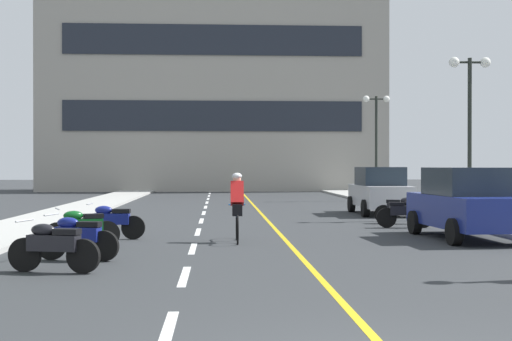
{
  "coord_description": "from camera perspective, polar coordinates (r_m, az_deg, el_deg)",
  "views": [
    {
      "loc": [
        -1.43,
        -5.88,
        1.85
      ],
      "look_at": [
        -0.29,
        15.37,
        1.72
      ],
      "focal_mm": 49.45,
      "sensor_mm": 36.0,
      "label": 1
    }
  ],
  "objects": [
    {
      "name": "lane_dash_11",
      "position": [
        51.92,
        -3.71,
        -1.69
      ],
      "size": [
        0.14,
        2.2,
        0.01
      ],
      "primitive_type": "cube",
      "color": "silver",
      "rests_on": "ground"
    },
    {
      "name": "centre_line_yellow",
      "position": [
        29.99,
        0.14,
        -3.19
      ],
      "size": [
        0.12,
        66.0,
        0.01
      ],
      "primitive_type": "cube",
      "color": "gold",
      "rests_on": "ground"
    },
    {
      "name": "street_lamp_mid",
      "position": [
        25.55,
        16.9,
        5.4
      ],
      "size": [
        1.46,
        0.36,
        5.51
      ],
      "color": "black",
      "rests_on": "curb_right"
    },
    {
      "name": "ground_plane",
      "position": [
        26.99,
        -0.03,
        -3.59
      ],
      "size": [
        140.0,
        140.0,
        0.0
      ],
      "primitive_type": "plane",
      "color": "#2D3033"
    },
    {
      "name": "lane_dash_0",
      "position": [
        8.12,
        -7.19,
        -12.83
      ],
      "size": [
        0.14,
        2.2,
        0.01
      ],
      "primitive_type": "cube",
      "color": "silver",
      "rests_on": "ground"
    },
    {
      "name": "lane_dash_2",
      "position": [
        16.0,
        -5.12,
        -6.29
      ],
      "size": [
        0.14,
        2.2,
        0.01
      ],
      "primitive_type": "cube",
      "color": "silver",
      "rests_on": "ground"
    },
    {
      "name": "motorcycle_2",
      "position": [
        12.81,
        -16.09,
        -5.85
      ],
      "size": [
        1.67,
        0.69,
        0.92
      ],
      "color": "black",
      "rests_on": "ground"
    },
    {
      "name": "curb_left",
      "position": [
        30.49,
        -14.0,
        -3.03
      ],
      "size": [
        2.4,
        72.0,
        0.12
      ],
      "primitive_type": "cube",
      "color": "#A8A8A3",
      "rests_on": "ground"
    },
    {
      "name": "lane_dash_10",
      "position": [
        47.92,
        -3.76,
        -1.86
      ],
      "size": [
        0.14,
        2.2,
        0.01
      ],
      "primitive_type": "cube",
      "color": "silver",
      "rests_on": "ground"
    },
    {
      "name": "lane_dash_6",
      "position": [
        31.94,
        -4.1,
        -2.97
      ],
      "size": [
        0.14,
        2.2,
        0.01
      ],
      "primitive_type": "cube",
      "color": "silver",
      "rests_on": "ground"
    },
    {
      "name": "parked_car_mid",
      "position": [
        27.5,
        9.99,
        -1.61
      ],
      "size": [
        1.95,
        4.21,
        1.82
      ],
      "color": "black",
      "rests_on": "ground"
    },
    {
      "name": "parked_car_near",
      "position": [
        18.7,
        16.57,
        -2.54
      ],
      "size": [
        2.1,
        4.28,
        1.82
      ],
      "color": "black",
      "rests_on": "ground"
    },
    {
      "name": "motorcycle_3",
      "position": [
        14.3,
        -14.29,
        -5.2
      ],
      "size": [
        1.68,
        0.67,
        0.92
      ],
      "color": "black",
      "rests_on": "ground"
    },
    {
      "name": "cyclist_rider",
      "position": [
        17.24,
        -1.54,
        -2.86
      ],
      "size": [
        0.42,
        1.77,
        1.71
      ],
      "color": "black",
      "rests_on": "ground"
    },
    {
      "name": "lane_dash_3",
      "position": [
        19.98,
        -4.71,
        -4.97
      ],
      "size": [
        0.14,
        2.2,
        0.01
      ],
      "primitive_type": "cube",
      "color": "silver",
      "rests_on": "ground"
    },
    {
      "name": "motorcycle_4",
      "position": [
        16.46,
        -13.92,
        -4.47
      ],
      "size": [
        1.64,
        0.8,
        0.92
      ],
      "color": "black",
      "rests_on": "ground"
    },
    {
      "name": "lane_dash_4",
      "position": [
        23.96,
        -4.44,
        -4.08
      ],
      "size": [
        0.14,
        2.2,
        0.01
      ],
      "primitive_type": "cube",
      "color": "silver",
      "rests_on": "ground"
    },
    {
      "name": "motorcycle_7",
      "position": [
        23.18,
        11.68,
        -3.07
      ],
      "size": [
        1.67,
        0.69,
        0.92
      ],
      "color": "black",
      "rests_on": "ground"
    },
    {
      "name": "lane_dash_9",
      "position": [
        43.93,
        -3.82,
        -2.06
      ],
      "size": [
        0.14,
        2.2,
        0.01
      ],
      "primitive_type": "cube",
      "color": "silver",
      "rests_on": "ground"
    },
    {
      "name": "lane_dash_7",
      "position": [
        35.94,
        -3.99,
        -2.6
      ],
      "size": [
        0.14,
        2.2,
        0.01
      ],
      "primitive_type": "cube",
      "color": "silver",
      "rests_on": "ground"
    },
    {
      "name": "lane_dash_5",
      "position": [
        27.95,
        -4.25,
        -3.45
      ],
      "size": [
        0.14,
        2.2,
        0.01
      ],
      "primitive_type": "cube",
      "color": "silver",
      "rests_on": "ground"
    },
    {
      "name": "motorcycle_6",
      "position": [
        21.68,
        11.98,
        -3.31
      ],
      "size": [
        1.7,
        0.6,
        0.92
      ],
      "color": "black",
      "rests_on": "ground"
    },
    {
      "name": "lane_dash_1",
      "position": [
        12.04,
        -5.81,
        -8.49
      ],
      "size": [
        0.14,
        2.2,
        0.01
      ],
      "primitive_type": "cube",
      "color": "silver",
      "rests_on": "ground"
    },
    {
      "name": "lane_dash_8",
      "position": [
        39.93,
        -3.9,
        -2.31
      ],
      "size": [
        0.14,
        2.2,
        0.01
      ],
      "primitive_type": "cube",
      "color": "silver",
      "rests_on": "ground"
    },
    {
      "name": "office_building",
      "position": [
        54.55,
        -3.42,
        8.02
      ],
      "size": [
        25.66,
        6.48,
        18.27
      ],
      "color": "#9E998E",
      "rests_on": "ground"
    },
    {
      "name": "street_lamp_far",
      "position": [
        38.27,
        9.7,
        3.73
      ],
      "size": [
        1.46,
        0.36,
        5.51
      ],
      "color": "black",
      "rests_on": "curb_right"
    },
    {
      "name": "curb_right",
      "position": [
        31.16,
        13.02,
        -2.96
      ],
      "size": [
        2.4,
        72.0,
        0.12
      ],
      "primitive_type": "cube",
      "color": "#A8A8A3",
      "rests_on": "ground"
    },
    {
      "name": "motorcycle_5",
      "position": [
        18.24,
        -11.65,
        -4.0
      ],
      "size": [
        1.7,
        0.6,
        0.92
      ],
      "color": "black",
      "rests_on": "ground"
    }
  ]
}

